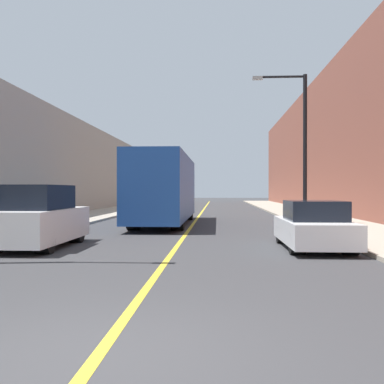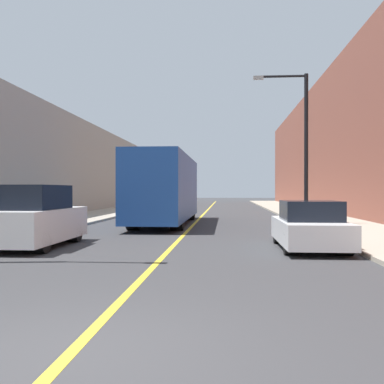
{
  "view_description": "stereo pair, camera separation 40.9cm",
  "coord_description": "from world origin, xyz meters",
  "views": [
    {
      "loc": [
        1.28,
        -4.74,
        1.77
      ],
      "look_at": [
        0.1,
        16.01,
        1.69
      ],
      "focal_mm": 42.0,
      "sensor_mm": 36.0,
      "label": 1
    },
    {
      "loc": [
        1.69,
        -4.72,
        1.77
      ],
      "look_at": [
        0.1,
        16.01,
        1.69
      ],
      "focal_mm": 42.0,
      "sensor_mm": 36.0,
      "label": 2
    }
  ],
  "objects": [
    {
      "name": "street_lamp_right",
      "position": [
        5.38,
        17.84,
        4.37
      ],
      "size": [
        2.71,
        0.24,
        7.41
      ],
      "color": "black",
      "rests_on": "sidewalk_right"
    },
    {
      "name": "bus",
      "position": [
        -1.46,
        18.47,
        1.88
      ],
      "size": [
        2.51,
        11.28,
        3.51
      ],
      "color": "#1E4793",
      "rests_on": "ground"
    },
    {
      "name": "parked_suv_left",
      "position": [
        -4.25,
        8.79,
        0.89
      ],
      "size": [
        1.88,
        4.48,
        1.93
      ],
      "color": "silver",
      "rests_on": "ground"
    },
    {
      "name": "road_center_line",
      "position": [
        0.0,
        30.0,
        0.0
      ],
      "size": [
        0.16,
        72.0,
        0.01
      ],
      "primitive_type": "cube",
      "color": "gold",
      "rests_on": "ground"
    },
    {
      "name": "sidewalk_left",
      "position": [
        -7.29,
        30.0,
        0.06
      ],
      "size": [
        3.93,
        72.0,
        0.12
      ],
      "primitive_type": "cube",
      "color": "#A89E8C",
      "rests_on": "ground"
    },
    {
      "name": "building_row_right",
      "position": [
        11.25,
        30.0,
        5.46
      ],
      "size": [
        4.0,
        72.0,
        10.93
      ],
      "primitive_type": "cube",
      "color": "brown",
      "rests_on": "ground"
    },
    {
      "name": "ground_plane",
      "position": [
        0.0,
        0.0,
        0.0
      ],
      "size": [
        200.0,
        200.0,
        0.0
      ],
      "primitive_type": "plane",
      "color": "#38383A"
    },
    {
      "name": "car_right_near",
      "position": [
        4.18,
        8.98,
        0.66
      ],
      "size": [
        1.82,
        4.32,
        1.46
      ],
      "color": "silver",
      "rests_on": "ground"
    },
    {
      "name": "sidewalk_right",
      "position": [
        7.29,
        30.0,
        0.06
      ],
      "size": [
        3.93,
        72.0,
        0.12
      ],
      "primitive_type": "cube",
      "color": "#A89E8C",
      "rests_on": "ground"
    },
    {
      "name": "building_row_left",
      "position": [
        -11.25,
        30.0,
        3.61
      ],
      "size": [
        4.0,
        72.0,
        7.22
      ],
      "primitive_type": "cube",
      "color": "gray",
      "rests_on": "ground"
    }
  ]
}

